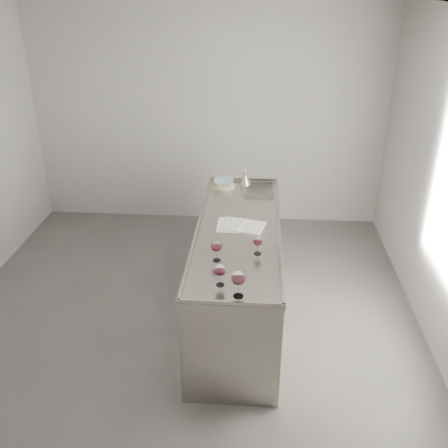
# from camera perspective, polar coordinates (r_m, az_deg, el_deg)

# --- Properties ---
(room_shell) EXTENTS (4.54, 5.04, 2.84)m
(room_shell) POSITION_cam_1_polar(r_m,az_deg,el_deg) (4.12, -5.43, 3.59)
(room_shell) COLOR #4E4C4A
(room_shell) RESTS_ON ground
(counter) EXTENTS (0.77, 2.42, 0.97)m
(counter) POSITION_cam_1_polar(r_m,az_deg,el_deg) (4.76, 1.59, -5.52)
(counter) COLOR gray
(counter) RESTS_ON ground
(wine_glass_left) EXTENTS (0.09, 0.09, 0.18)m
(wine_glass_left) POSITION_cam_1_polar(r_m,az_deg,el_deg) (3.96, -0.86, -2.56)
(wine_glass_left) COLOR white
(wine_glass_left) RESTS_ON counter
(wine_glass_middle) EXTENTS (0.09, 0.09, 0.18)m
(wine_glass_middle) POSITION_cam_1_polar(r_m,az_deg,el_deg) (3.65, -0.43, -5.33)
(wine_glass_middle) COLOR white
(wine_glass_middle) RESTS_ON counter
(wine_glass_right) EXTENTS (0.11, 0.11, 0.21)m
(wine_glass_right) POSITION_cam_1_polar(r_m,az_deg,el_deg) (3.52, 1.67, -6.23)
(wine_glass_right) COLOR white
(wine_glass_right) RESTS_ON counter
(wine_glass_small) EXTENTS (0.08, 0.08, 0.16)m
(wine_glass_small) POSITION_cam_1_polar(r_m,az_deg,el_deg) (4.07, 3.89, -2.05)
(wine_glass_small) COLOR white
(wine_glass_small) RESTS_ON counter
(notebook) EXTENTS (0.45, 0.36, 0.02)m
(notebook) POSITION_cam_1_polar(r_m,az_deg,el_deg) (4.57, 2.05, -0.18)
(notebook) COLOR silver
(notebook) RESTS_ON counter
(loose_paper_top) EXTENTS (0.23, 0.32, 0.00)m
(loose_paper_top) POSITION_cam_1_polar(r_m,az_deg,el_deg) (4.59, 0.60, -0.09)
(loose_paper_top) COLOR white
(loose_paper_top) RESTS_ON counter
(trivet) EXTENTS (0.27, 0.27, 0.02)m
(trivet) POSITION_cam_1_polar(r_m,az_deg,el_deg) (5.46, -0.07, 4.42)
(trivet) COLOR #CBBA83
(trivet) RESTS_ON counter
(ceramic_bowl) EXTENTS (0.23, 0.23, 0.05)m
(ceramic_bowl) POSITION_cam_1_polar(r_m,az_deg,el_deg) (5.44, -0.07, 4.78)
(ceramic_bowl) COLOR #9AAFB3
(ceramic_bowl) RESTS_ON trivet
(wine_funnel) EXTENTS (0.13, 0.13, 0.19)m
(wine_funnel) POSITION_cam_1_polar(r_m,az_deg,el_deg) (5.50, 2.41, 5.10)
(wine_funnel) COLOR #ACA499
(wine_funnel) RESTS_ON counter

